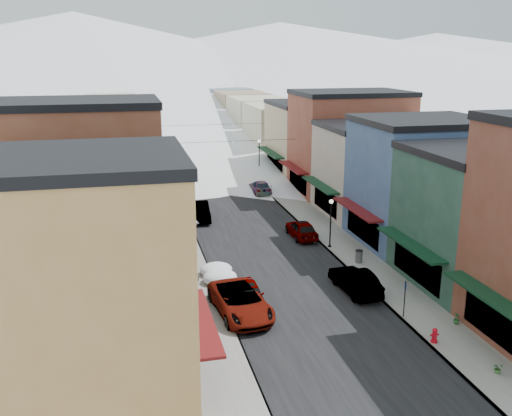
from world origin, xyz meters
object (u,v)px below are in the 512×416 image
car_silver_sedan (249,294)px  car_dark_hatch (199,211)px  car_green_sedan (355,281)px  streetlamp_near (331,217)px  fire_hydrant (435,336)px  trash_can (359,256)px  car_white_suv (240,301)px

car_silver_sedan → car_dark_hatch: (-0.44, 19.82, 0.09)m
car_dark_hatch → car_green_sedan: size_ratio=1.02×
car_green_sedan → streetlamp_near: size_ratio=1.25×
car_silver_sedan → fire_hydrant: car_silver_sedan is taller
car_silver_sedan → trash_can: size_ratio=4.54×
car_green_sedan → streetlamp_near: 9.00m
streetlamp_near → fire_hydrant: bearing=-89.9°
car_white_suv → fire_hydrant: (9.65, -6.12, -0.33)m
car_silver_sedan → trash_can: 11.06m
car_white_suv → trash_can: (10.52, 6.37, -0.23)m
car_green_sedan → car_white_suv: bearing=6.8°
car_silver_sedan → car_green_sedan: bearing=4.0°
trash_can → car_silver_sedan: bearing=-151.8°
car_white_suv → car_dark_hatch: 20.98m
car_green_sedan → trash_can: (2.35, 4.81, -0.18)m
car_white_suv → car_silver_sedan: 1.39m
car_green_sedan → streetlamp_near: bearing=-103.5°
car_dark_hatch → streetlamp_near: bearing=-46.6°
car_white_suv → car_dark_hatch: car_white_suv is taller
car_white_suv → car_green_sedan: bearing=5.2°
car_green_sedan → fire_hydrant: car_green_sedan is taller
car_white_suv → car_green_sedan: 8.32m
car_white_suv → car_dark_hatch: (0.34, 20.97, -0.03)m
car_white_suv → car_dark_hatch: bearing=83.4°
car_silver_sedan → streetlamp_near: streetlamp_near is taller
car_silver_sedan → car_dark_hatch: size_ratio=0.86×
fire_hydrant → trash_can: 12.53m
fire_hydrant → trash_can: (0.87, 12.50, 0.10)m
car_silver_sedan → streetlamp_near: bearing=46.6°
car_white_suv → streetlamp_near: bearing=41.2°
trash_can → streetlamp_near: streetlamp_near is taller
car_green_sedan → fire_hydrant: bearing=96.8°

